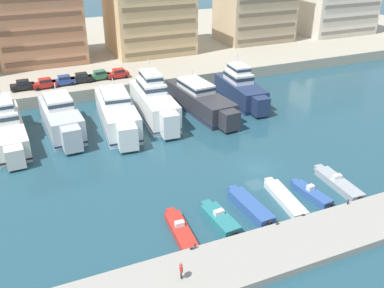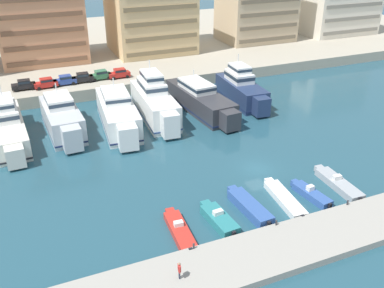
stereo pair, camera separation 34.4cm
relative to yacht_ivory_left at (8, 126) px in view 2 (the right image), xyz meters
name	(u,v)px [view 2 (the right image)]	position (x,y,z in m)	size (l,w,h in m)	color
ground_plane	(257,168)	(29.20, -21.62, -2.20)	(400.00, 400.00, 0.00)	#234C5B
quay_promenade	(123,44)	(29.20, 46.50, -1.11)	(180.00, 70.00, 2.19)	#ADA38E
pier_dock	(333,233)	(29.20, -36.47, -1.81)	(120.00, 6.35, 0.78)	#9E998E
yacht_ivory_left	(8,126)	(0.00, 0.00, 0.00)	(5.04, 19.67, 7.88)	silver
yacht_silver_mid_left	(62,118)	(7.63, -0.34, 0.08)	(5.23, 16.21, 7.27)	silver
yacht_white_center_left	(118,113)	(15.91, -1.55, 0.06)	(6.34, 19.13, 7.18)	white
yacht_white_center	(155,102)	(22.36, -0.34, 0.55)	(5.38, 18.49, 9.14)	white
yacht_charcoal_center_right	(201,100)	(30.45, -0.67, -0.22)	(6.24, 20.24, 6.60)	#333338
yacht_navy_mid_right	(242,89)	(38.88, 0.38, 0.19)	(5.11, 16.20, 8.31)	navy
motorboat_red_far_left	(179,230)	(14.99, -30.00, -1.80)	(2.12, 7.38, 1.24)	red
motorboat_teal_left	(219,219)	(19.46, -29.99, -1.69)	(2.32, 6.42, 1.47)	teal
motorboat_blue_mid_left	(249,206)	(23.53, -29.32, -1.66)	(2.21, 7.84, 1.10)	#33569E
motorboat_white_center_left	(284,198)	(28.14, -29.32, -1.83)	(2.54, 8.38, 0.83)	white
motorboat_blue_center	(311,194)	(31.47, -29.81, -1.75)	(2.09, 6.21, 1.41)	#33569E
motorboat_grey_center_right	(338,183)	(35.89, -29.20, -1.75)	(2.22, 8.25, 1.39)	#9EA3A8
car_black_far_left	(24,84)	(3.27, 15.90, 0.96)	(4.10, 1.92, 1.80)	black
car_red_left	(46,83)	(7.01, 15.33, 0.96)	(4.20, 2.12, 1.80)	red
car_blue_mid_left	(65,80)	(10.42, 15.70, 0.96)	(4.16, 2.05, 1.80)	#28428E
car_black_center_left	(82,77)	(13.60, 15.94, 0.96)	(4.11, 1.94, 1.80)	black
car_green_center	(101,75)	(17.10, 16.26, 0.96)	(4.21, 2.16, 1.80)	#2D6642
car_red_center_right	(119,73)	(20.65, 15.87, 0.96)	(4.15, 2.02, 1.80)	red
apartment_block_left	(37,1)	(8.86, 34.27, 12.46)	(17.63, 13.84, 26.84)	tan
apartment_block_mid_left	(150,8)	(32.90, 33.44, 9.59)	(18.11, 16.18, 21.11)	#E0BC84
apartment_block_center_left	(257,2)	(60.89, 33.41, 9.32)	(17.82, 13.12, 20.56)	#C6AD89
apartment_block_center	(335,0)	(85.55, 33.44, 8.46)	(20.00, 15.70, 18.86)	silver
pedestrian_near_edge	(179,269)	(12.39, -36.62, -0.40)	(0.32, 0.65, 1.72)	#282D3D
bollard_west	(194,246)	(15.05, -33.55, -1.10)	(0.20, 0.20, 0.61)	#2D2D33
bollard_west_mid	(276,222)	(24.25, -33.55, -1.10)	(0.20, 0.20, 0.61)	#2D2D33
bollard_east_mid	(348,202)	(33.44, -33.55, -1.10)	(0.20, 0.20, 0.61)	#2D2D33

